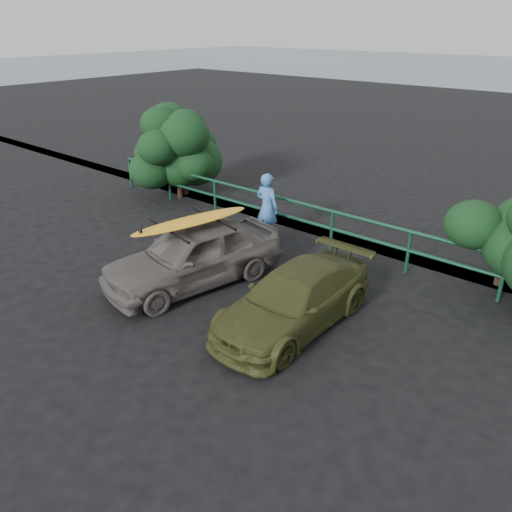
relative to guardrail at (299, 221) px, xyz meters
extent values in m
plane|color=black|center=(0.00, -5.00, -0.52)|extent=(80.00, 80.00, 0.00)
imported|color=#635B58|center=(-0.33, -3.41, 0.15)|extent=(2.40, 4.20, 1.35)
imported|color=#43461F|center=(2.30, -3.36, 0.02)|extent=(1.54, 3.73, 1.08)
imported|color=#4580D1|center=(-0.60, -0.55, 0.37)|extent=(0.66, 0.44, 1.78)
ellipsoid|color=#FFAD1A|center=(-0.33, -3.41, 0.92)|extent=(1.13, 2.77, 0.08)
camera|label=1|loc=(6.86, -9.93, 4.66)|focal=35.00mm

